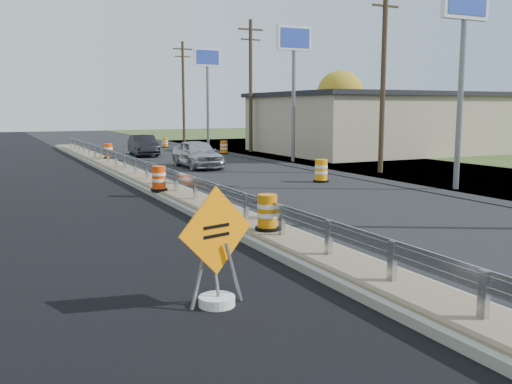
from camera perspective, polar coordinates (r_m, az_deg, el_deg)
name	(u,v)px	position (r m, az deg, el deg)	size (l,w,h in m)	color
ground	(246,228)	(15.30, -0.98, -3.65)	(140.00, 140.00, 0.00)	black
milled_overlay	(37,190)	(23.86, -21.08, 0.16)	(7.20, 120.00, 0.01)	black
median	(161,187)	(22.68, -9.52, 0.47)	(1.60, 55.00, 0.23)	gray
guardrail	(153,169)	(23.56, -10.25, 2.26)	(0.10, 46.15, 0.72)	silver
retail_building_near	(391,122)	(43.27, 13.32, 6.81)	(18.50, 12.50, 4.27)	tan
pylon_sign_south	(464,20)	(23.82, 20.11, 15.83)	(2.20, 0.30, 7.90)	slate
pylon_sign_mid	(294,51)	(34.17, 3.82, 13.90)	(2.20, 0.30, 7.90)	slate
pylon_sign_north	(207,67)	(46.81, -4.89, 12.39)	(2.20, 0.30, 7.90)	slate
utility_pole_smid	(383,72)	(28.79, 12.62, 11.67)	(1.90, 0.26, 9.40)	#473523
utility_pole_nmid	(251,83)	(41.61, -0.54, 10.80)	(1.90, 0.26, 9.40)	#473523
utility_pole_north	(183,90)	(55.53, -7.28, 10.13)	(1.90, 0.26, 9.40)	#473523
tree_far_yellow	(340,94)	(57.51, 8.42, 9.65)	(4.62, 4.62, 6.86)	#473523
caution_sign	(217,276)	(9.31, -3.96, -8.43)	(1.39, 0.60, 1.97)	white
barrel_median_near	(267,213)	(13.91, 1.14, -2.12)	(0.60, 0.60, 0.88)	black
barrel_median_mid	(159,179)	(20.85, -9.69, 1.30)	(0.61, 0.61, 0.89)	black
barrel_median_far	(108,151)	(34.93, -14.54, 3.96)	(0.60, 0.60, 0.88)	black
barrel_shoulder_near	(321,171)	(24.93, 6.53, 2.08)	(0.67, 0.67, 0.98)	black
barrel_shoulder_mid	(224,148)	(40.00, -3.23, 4.44)	(0.63, 0.63, 0.92)	black
barrel_shoulder_far	(165,143)	(47.15, -9.06, 4.87)	(0.53, 0.53, 0.78)	black
car_silver	(197,154)	(30.90, -5.89, 3.82)	(1.77, 4.41, 1.50)	#AFAFB3
car_dark_mid	(143,145)	(39.26, -11.21, 4.60)	(1.48, 4.24, 1.40)	black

